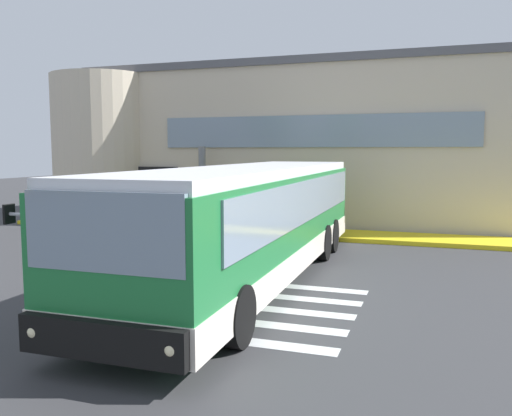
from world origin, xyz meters
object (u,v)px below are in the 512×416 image
at_px(passenger_near_column, 214,203).
at_px(bus_main_foreground, 252,224).
at_px(passenger_by_doorway, 245,203).
at_px(entry_support_column, 202,185).

bearing_deg(passenger_near_column, bus_main_foreground, -60.24).
relative_size(bus_main_foreground, passenger_by_doorway, 7.29).
bearing_deg(entry_support_column, passenger_near_column, -41.78).
height_order(bus_main_foreground, passenger_near_column, bus_main_foreground).
distance_m(bus_main_foreground, passenger_near_column, 7.84).
xyz_separation_m(bus_main_foreground, passenger_near_column, (-3.89, 6.80, -0.26)).
distance_m(bus_main_foreground, passenger_by_doorway, 7.81).
height_order(passenger_near_column, passenger_by_doorway, same).
xyz_separation_m(entry_support_column, passenger_near_column, (0.80, -0.71, -0.62)).
relative_size(bus_main_foreground, passenger_near_column, 7.29).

